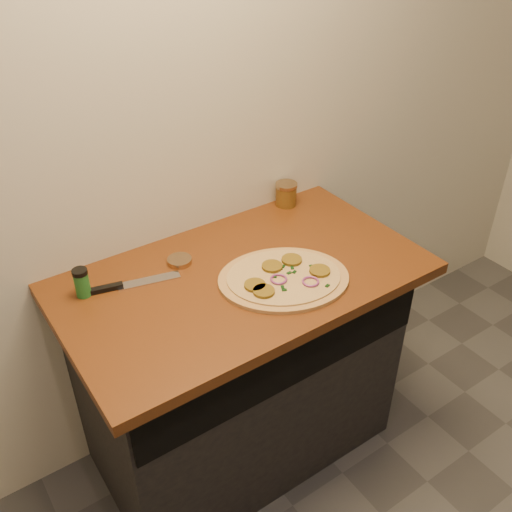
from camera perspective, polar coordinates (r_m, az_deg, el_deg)
cabinet at (r=2.20m, az=-1.65°, el=-11.18°), size 1.10×0.60×0.86m
countertop at (r=1.88m, az=-1.38°, el=-2.12°), size 1.20×0.70×0.04m
pizza at (r=1.83m, az=2.76°, el=-2.21°), size 0.55×0.55×0.03m
chefs_knife at (r=1.85m, az=-12.86°, el=-2.82°), size 0.29×0.10×0.02m
mason_jar_lid at (r=1.93m, az=-7.65°, el=-0.47°), size 0.11×0.11×0.02m
salsa_jar at (r=2.23m, az=3.02°, el=6.21°), size 0.08×0.08×0.09m
spice_shaker at (r=1.83m, az=-17.03°, el=-2.55°), size 0.05×0.05×0.10m
flour_spill at (r=1.86m, az=4.31°, el=-1.99°), size 0.16×0.16×0.00m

